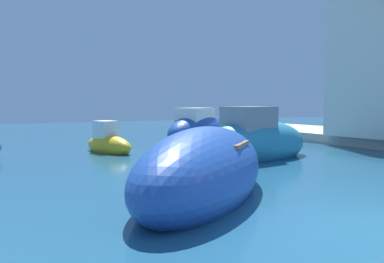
{
  "coord_description": "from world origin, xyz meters",
  "views": [
    {
      "loc": [
        -6.16,
        -3.94,
        2.12
      ],
      "look_at": [
        1.77,
        9.95,
        0.98
      ],
      "focal_mm": 37.05,
      "sensor_mm": 36.0,
      "label": 1
    }
  ],
  "objects_px": {
    "moored_boat_5": "(204,172)",
    "moored_boat_6": "(108,144)",
    "moored_boat_3": "(199,131)",
    "moored_boat_4": "(255,142)"
  },
  "relations": [
    {
      "from": "moored_boat_5",
      "to": "moored_boat_6",
      "type": "bearing_deg",
      "value": 43.8
    },
    {
      "from": "moored_boat_3",
      "to": "moored_boat_4",
      "type": "relative_size",
      "value": 1.1
    },
    {
      "from": "moored_boat_3",
      "to": "moored_boat_4",
      "type": "bearing_deg",
      "value": -133.86
    },
    {
      "from": "moored_boat_4",
      "to": "moored_boat_6",
      "type": "distance_m",
      "value": 6.38
    },
    {
      "from": "moored_boat_6",
      "to": "moored_boat_5",
      "type": "bearing_deg",
      "value": -17.53
    },
    {
      "from": "moored_boat_4",
      "to": "moored_boat_5",
      "type": "relative_size",
      "value": 0.88
    },
    {
      "from": "moored_boat_3",
      "to": "moored_boat_6",
      "type": "xyz_separation_m",
      "value": [
        -5.59,
        -1.71,
        -0.25
      ]
    },
    {
      "from": "moored_boat_3",
      "to": "moored_boat_5",
      "type": "bearing_deg",
      "value": -152.94
    },
    {
      "from": "moored_boat_4",
      "to": "moored_boat_6",
      "type": "xyz_separation_m",
      "value": [
        -4.34,
        4.68,
        -0.25
      ]
    },
    {
      "from": "moored_boat_4",
      "to": "moored_boat_5",
      "type": "xyz_separation_m",
      "value": [
        -5.04,
        -4.43,
        -0.05
      ]
    }
  ]
}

